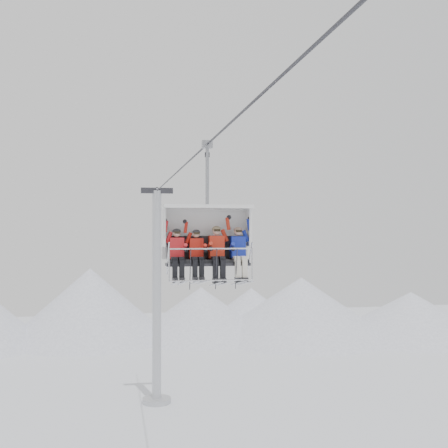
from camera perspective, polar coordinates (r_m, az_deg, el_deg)
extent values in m
cone|color=white|center=(57.87, -13.46, -7.85)|extent=(16.00, 16.00, 7.00)
cone|color=white|center=(57.62, -2.37, -8.91)|extent=(14.00, 14.00, 5.00)
cone|color=white|center=(57.99, 7.86, -8.35)|extent=(18.00, 18.00, 6.00)
cone|color=white|center=(60.76, 18.46, -8.68)|extent=(16.00, 16.00, 4.50)
cone|color=white|center=(61.73, 2.78, -8.58)|extent=(12.00, 12.00, 4.50)
cylinder|color=#B1B3B8|center=(35.70, -6.84, -7.32)|extent=(0.56, 0.56, 13.30)
cylinder|color=#B1B3B8|center=(37.03, -6.85, -17.36)|extent=(1.80, 1.80, 0.30)
cube|color=#2F2F34|center=(35.54, -6.83, 3.39)|extent=(2.00, 0.35, 0.35)
cylinder|color=#2F2F34|center=(13.83, 0.00, 9.65)|extent=(0.06, 50.00, 0.06)
cube|color=black|center=(16.01, -1.66, -3.78)|extent=(2.28, 0.55, 0.10)
cube|color=black|center=(16.25, -1.81, -2.39)|extent=(2.28, 0.10, 0.66)
cube|color=#2F2F34|center=(16.02, -1.66, -4.10)|extent=(2.38, 0.60, 0.08)
cube|color=silver|center=(16.46, -1.93, -0.92)|extent=(2.54, 0.10, 1.51)
cube|color=silver|center=(16.08, -1.71, 1.76)|extent=(2.54, 0.90, 0.10)
cylinder|color=silver|center=(15.46, -1.33, -2.53)|extent=(2.32, 0.04, 0.04)
cylinder|color=silver|center=(15.44, -1.29, -5.76)|extent=(2.32, 0.04, 0.04)
cylinder|color=gray|center=(16.16, -1.72, 4.94)|extent=(0.10, 0.10, 1.80)
cube|color=gray|center=(16.27, -1.72, 8.10)|extent=(0.30, 0.18, 0.22)
cube|color=red|center=(15.92, -4.83, -2.45)|extent=(0.40, 0.27, 0.59)
sphere|color=tan|center=(15.87, -4.82, -0.94)|extent=(0.22, 0.22, 0.22)
cube|color=black|center=(15.50, -5.01, -4.59)|extent=(0.13, 0.15, 0.48)
cube|color=black|center=(15.52, -4.31, -4.58)|extent=(0.13, 0.15, 0.48)
cube|color=silver|center=(15.43, -4.97, -6.02)|extent=(0.09, 1.69, 0.26)
cube|color=silver|center=(15.45, -4.27, -6.01)|extent=(0.09, 1.69, 0.26)
cube|color=red|center=(15.99, -2.86, -2.48)|extent=(0.39, 0.26, 0.58)
sphere|color=tan|center=(15.94, -2.84, -1.02)|extent=(0.21, 0.21, 0.21)
cube|color=black|center=(15.57, -2.97, -4.55)|extent=(0.13, 0.15, 0.46)
cube|color=black|center=(15.59, -2.29, -4.54)|extent=(0.13, 0.15, 0.46)
cube|color=silver|center=(15.50, -2.92, -5.94)|extent=(0.09, 1.69, 0.26)
cube|color=silver|center=(15.53, -2.24, -5.93)|extent=(0.09, 1.69, 0.26)
cube|color=red|center=(16.08, -0.79, -2.34)|extent=(0.43, 0.29, 0.64)
sphere|color=tan|center=(16.03, -0.76, -0.71)|extent=(0.24, 0.24, 0.24)
cube|color=black|center=(15.66, -0.87, -4.62)|extent=(0.14, 0.15, 0.52)
cube|color=black|center=(15.70, -0.13, -4.61)|extent=(0.14, 0.15, 0.52)
cube|color=silver|center=(15.59, -0.81, -6.11)|extent=(0.10, 1.69, 0.26)
cube|color=silver|center=(15.63, -0.06, -6.10)|extent=(0.10, 1.69, 0.26)
cube|color=#15269D|center=(16.20, 1.40, -2.36)|extent=(0.42, 0.28, 0.62)
sphere|color=tan|center=(16.16, 1.44, -0.80)|extent=(0.23, 0.23, 0.23)
cube|color=beige|center=(15.78, 1.39, -4.56)|extent=(0.14, 0.15, 0.50)
cube|color=beige|center=(15.83, 2.11, -4.55)|extent=(0.14, 0.15, 0.50)
cube|color=silver|center=(15.72, 1.47, -6.01)|extent=(0.10, 1.69, 0.26)
cube|color=silver|center=(15.76, 2.19, -5.99)|extent=(0.10, 1.69, 0.26)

